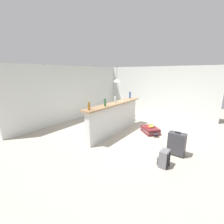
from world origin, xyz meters
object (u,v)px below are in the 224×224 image
bottle_white (123,98)px  suitcase_upright_charcoal (177,143)px  bottle_blue (130,95)px  dining_table (118,105)px  backpack_grey (164,159)px  book_stack (150,127)px  bottle_amber (89,106)px  dining_chair_near_partition (126,109)px  suitcase_flat_maroon (150,130)px  bottle_green (105,102)px  bottle_clear (115,100)px  pendant_lamp (117,80)px

bottle_white → suitcase_upright_charcoal: 2.61m
bottle_white → bottle_blue: bearing=6.1°
dining_table → backpack_grey: dining_table is taller
book_stack → suitcase_upright_charcoal: bearing=-131.7°
bottle_blue → backpack_grey: (-2.24, -2.26, -1.08)m
bottle_amber → dining_table: (3.02, 1.01, -0.61)m
dining_chair_near_partition → backpack_grey: 3.78m
book_stack → suitcase_flat_maroon: bearing=-93.9°
bottle_white → suitcase_flat_maroon: size_ratio=0.26×
bottle_amber → suitcase_upright_charcoal: (1.02, -2.27, -0.93)m
suitcase_upright_charcoal → bottle_amber: bearing=114.2°
dining_chair_near_partition → suitcase_upright_charcoal: size_ratio=1.39×
book_stack → bottle_green: bearing=143.9°
bottle_amber → bottle_green: bottle_green is taller
bottle_clear → backpack_grey: bearing=-115.7°
bottle_amber → suitcase_flat_maroon: bottle_amber is taller
bottle_white → dining_table: bottle_white is taller
bottle_amber → suitcase_flat_maroon: bearing=-27.2°
bottle_clear → book_stack: 1.66m
bottle_clear → bottle_white: size_ratio=1.04×
dining_chair_near_partition → suitcase_flat_maroon: dining_chair_near_partition is taller
bottle_amber → pendant_lamp: size_ratio=0.29×
pendant_lamp → bottle_amber: bearing=-159.9°
bottle_amber → bottle_green: (0.68, -0.05, 0.01)m
bottle_green → dining_chair_near_partition: bottle_green is taller
bottle_green → book_stack: size_ratio=0.75×
suitcase_flat_maroon → dining_table: bearing=65.8°
bottle_green → bottle_blue: bearing=4.0°
bottle_white → dining_chair_near_partition: (1.04, 0.48, -0.73)m
backpack_grey → suitcase_upright_charcoal: 0.77m
dining_chair_near_partition → bottle_clear: bearing=-163.2°
pendant_lamp → bottle_white: bearing=-135.7°
bottle_amber → dining_chair_near_partition: (2.93, 0.49, -0.74)m
bottle_clear → dining_chair_near_partition: bottle_clear is taller
pendant_lamp → dining_chair_near_partition: bearing=-96.4°
bottle_amber → bottle_blue: 2.51m
bottle_blue → bottle_clear: bearing=-176.4°
bottle_amber → backpack_grey: 2.44m
dining_chair_near_partition → backpack_grey: bearing=-134.8°
suitcase_upright_charcoal → bottle_white: bearing=69.2°
bottle_blue → dining_table: 1.23m
bottle_clear → dining_table: size_ratio=0.21×
bottle_amber → book_stack: (2.09, -1.07, -1.01)m
bottle_green → bottle_blue: 1.83m
bottle_white → pendant_lamp: 1.65m
bottle_amber → book_stack: bearing=-27.1°
suitcase_flat_maroon → backpack_grey: backpack_grey is taller
dining_chair_near_partition → book_stack: bearing=-118.3°
bottle_white → bottle_amber: bearing=-179.6°
bottle_clear → bottle_blue: (1.18, 0.07, 0.02)m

